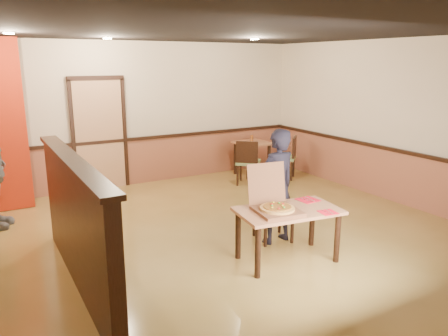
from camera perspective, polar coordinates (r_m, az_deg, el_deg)
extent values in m
plane|color=#AC8843|center=(6.10, 0.43, -9.60)|extent=(7.00, 7.00, 0.00)
plane|color=black|center=(5.61, 0.49, 17.68)|extent=(7.00, 7.00, 0.00)
plane|color=beige|center=(8.85, -11.12, 6.92)|extent=(7.00, 0.00, 7.00)
plane|color=beige|center=(8.02, 22.70, 5.42)|extent=(0.00, 7.00, 7.00)
cube|color=#9A563D|center=(8.99, -10.78, 0.88)|extent=(7.00, 0.04, 0.90)
cube|color=black|center=(8.88, -10.87, 3.81)|extent=(7.00, 0.06, 0.06)
cube|color=#9A563D|center=(8.17, 21.96, -1.18)|extent=(0.04, 7.00, 0.90)
cube|color=black|center=(8.06, 22.17, 2.03)|extent=(0.06, 7.00, 0.06)
cube|color=tan|center=(8.64, -15.96, 4.14)|extent=(0.90, 0.06, 2.10)
cube|color=black|center=(5.01, -18.66, -7.06)|extent=(0.14, 3.00, 1.40)
cube|color=black|center=(4.81, -19.31, 1.00)|extent=(0.20, 3.10, 0.05)
cylinder|color=#FFEAB2|center=(6.66, -26.32, 15.53)|extent=(0.14, 0.14, 0.02)
cylinder|color=#FFEAB2|center=(7.61, -14.99, 16.05)|extent=(0.14, 0.14, 0.02)
cylinder|color=#FFEAB2|center=(7.62, 4.03, 16.47)|extent=(0.14, 0.14, 0.02)
cube|color=#B0704A|center=(5.39, 8.38, -5.55)|extent=(1.33, 0.87, 0.04)
cylinder|color=black|center=(5.05, 4.44, -10.90)|extent=(0.07, 0.07, 0.63)
cylinder|color=black|center=(5.51, 1.85, -8.71)|extent=(0.07, 0.07, 0.63)
cylinder|color=black|center=(5.59, 14.57, -8.83)|extent=(0.07, 0.07, 0.63)
cylinder|color=black|center=(6.00, 11.43, -7.04)|extent=(0.07, 0.07, 0.63)
cube|color=olive|center=(6.05, 6.46, -5.02)|extent=(0.56, 0.56, 0.06)
cube|color=black|center=(6.16, 5.68, -2.11)|extent=(0.46, 0.13, 0.46)
cylinder|color=black|center=(5.89, 5.44, -8.31)|extent=(0.05, 0.05, 0.42)
cylinder|color=black|center=(6.23, 3.96, -7.02)|extent=(0.05, 0.05, 0.42)
cylinder|color=black|center=(6.06, 8.90, -7.80)|extent=(0.05, 0.05, 0.42)
cylinder|color=black|center=(6.39, 7.27, -6.58)|extent=(0.05, 0.05, 0.42)
cube|color=olive|center=(8.76, 3.20, 0.77)|extent=(0.64, 0.64, 0.06)
cube|color=black|center=(8.51, 3.02, 2.07)|extent=(0.35, 0.31, 0.43)
cylinder|color=black|center=(8.98, 4.53, -0.60)|extent=(0.04, 0.04, 0.39)
cylinder|color=black|center=(8.62, 4.23, -1.20)|extent=(0.04, 0.04, 0.39)
cylinder|color=black|center=(9.03, 2.18, -0.49)|extent=(0.04, 0.04, 0.39)
cylinder|color=black|center=(8.67, 1.79, -1.08)|extent=(0.04, 0.04, 0.39)
cube|color=olive|center=(9.27, 7.87, 1.34)|extent=(0.63, 0.63, 0.06)
cube|color=black|center=(9.20, 9.17, 2.73)|extent=(0.33, 0.32, 0.42)
cylinder|color=black|center=(9.53, 6.89, 0.17)|extent=(0.04, 0.04, 0.38)
cylinder|color=black|center=(9.48, 9.07, 0.03)|extent=(0.04, 0.04, 0.38)
cylinder|color=black|center=(9.18, 6.54, -0.35)|extent=(0.04, 0.04, 0.38)
cylinder|color=black|center=(9.13, 8.80, -0.50)|extent=(0.04, 0.04, 0.38)
cube|color=#B0704A|center=(9.40, 3.70, 3.29)|extent=(0.68, 0.68, 0.04)
cylinder|color=black|center=(9.12, 3.20, 0.62)|extent=(0.07, 0.07, 0.69)
cylinder|color=black|center=(9.55, 1.50, 1.24)|extent=(0.07, 0.07, 0.69)
cylinder|color=black|center=(9.41, 5.87, 0.98)|extent=(0.07, 0.07, 0.69)
cylinder|color=black|center=(9.83, 4.10, 1.57)|extent=(0.07, 0.07, 0.69)
imported|color=black|center=(5.89, 6.91, -2.44)|extent=(0.61, 0.43, 1.57)
cube|color=brown|center=(5.25, 6.97, -5.59)|extent=(0.57, 0.57, 0.04)
cube|color=brown|center=(5.42, 5.57, -1.97)|extent=(0.51, 0.17, 0.50)
cylinder|color=#DBA04F|center=(5.24, 6.98, -5.25)|extent=(0.53, 0.53, 0.03)
cube|color=red|center=(5.37, 13.43, -5.64)|extent=(0.22, 0.22, 0.00)
cylinder|color=silver|center=(5.34, 13.19, -5.64)|extent=(0.03, 0.17, 0.01)
cube|color=silver|center=(5.38, 13.66, -5.55)|extent=(0.04, 0.18, 0.00)
cube|color=red|center=(5.78, 10.89, -4.10)|extent=(0.26, 0.26, 0.01)
cylinder|color=silver|center=(5.76, 10.66, -4.09)|extent=(0.02, 0.21, 0.01)
cube|color=silver|center=(5.79, 11.12, -4.02)|extent=(0.03, 0.22, 0.00)
cylinder|color=brown|center=(9.44, 3.64, 3.91)|extent=(0.06, 0.06, 0.14)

